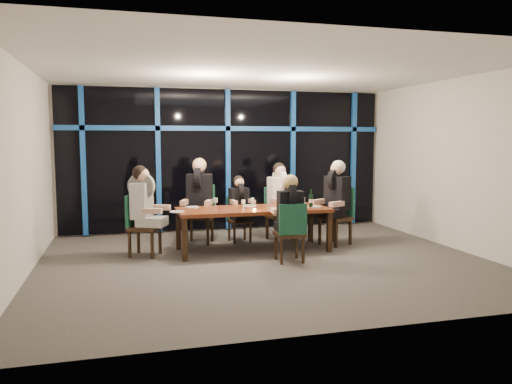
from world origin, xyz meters
TOP-DOWN VIEW (x-y plane):
  - room at (0.00, 0.00)m, footprint 7.04×7.00m
  - window_wall at (0.01, 2.93)m, footprint 6.86×0.43m
  - dining_table at (0.00, 0.80)m, footprint 2.60×1.00m
  - chair_far_left at (-0.77, 1.75)m, footprint 0.65×0.65m
  - chair_far_mid at (-0.06, 1.69)m, footprint 0.44×0.44m
  - chair_far_right at (0.73, 1.67)m, footprint 0.55×0.55m
  - chair_end_left at (-1.92, 0.92)m, footprint 0.63×0.63m
  - chair_end_right at (1.67, 0.94)m, footprint 0.65×0.65m
  - chair_near_mid at (0.36, -0.17)m, footprint 0.46×0.46m
  - diner_far_left at (-0.80, 1.67)m, footprint 0.66×0.74m
  - diner_far_mid at (-0.05, 1.61)m, footprint 0.45×0.55m
  - diner_far_right at (0.75, 1.58)m, footprint 0.55×0.67m
  - diner_end_left at (-1.84, 0.89)m, footprint 0.71×0.64m
  - diner_end_right at (1.59, 0.90)m, footprint 0.73×0.67m
  - diner_near_mid at (0.36, -0.09)m, footprint 0.48×0.60m
  - plate_far_left at (-1.01, 1.14)m, footprint 0.24×0.24m
  - plate_far_mid at (0.01, 1.05)m, footprint 0.24×0.24m
  - plate_far_right at (0.86, 1.03)m, footprint 0.24×0.24m
  - plate_end_left at (-1.28, 0.66)m, footprint 0.24×0.24m
  - plate_end_right at (1.08, 0.66)m, footprint 0.24×0.24m
  - plate_near_mid at (0.39, 0.47)m, footprint 0.24×0.24m
  - wine_bottle at (1.00, 0.61)m, footprint 0.07×0.07m
  - water_pitcher at (0.79, 0.54)m, footprint 0.13×0.11m
  - tea_light at (-0.06, 0.49)m, footprint 0.05×0.05m
  - wine_glass_a at (-0.21, 0.66)m, footprint 0.07×0.07m
  - wine_glass_b at (0.04, 0.99)m, footprint 0.06×0.06m
  - wine_glass_c at (0.43, 0.69)m, footprint 0.07×0.07m
  - wine_glass_d at (-0.65, 0.83)m, footprint 0.08×0.08m
  - wine_glass_e at (0.89, 1.03)m, footprint 0.07×0.07m

SIDE VIEW (x-z plane):
  - chair_far_mid at x=-0.06m, z-range 0.05..0.90m
  - chair_near_mid at x=0.36m, z-range 0.06..1.00m
  - chair_far_right at x=0.73m, z-range 0.06..1.07m
  - chair_end_left at x=-1.92m, z-range 0.06..1.09m
  - chair_end_right at x=1.67m, z-range 0.06..1.12m
  - chair_far_left at x=-0.77m, z-range 0.06..1.15m
  - dining_table at x=0.00m, z-range 0.31..1.06m
  - plate_far_left at x=-1.01m, z-range 0.75..0.76m
  - plate_far_mid at x=0.01m, z-range 0.75..0.76m
  - plate_far_right at x=0.86m, z-range 0.75..0.76m
  - plate_end_left at x=-1.28m, z-range 0.75..0.76m
  - plate_end_right at x=1.08m, z-range 0.75..0.76m
  - plate_near_mid at x=0.39m, z-range 0.75..0.76m
  - tea_light at x=-0.06m, z-range 0.75..0.78m
  - diner_far_mid at x=-0.05m, z-range 0.40..1.24m
  - water_pitcher at x=0.79m, z-range 0.75..0.96m
  - wine_glass_b at x=0.04m, z-range 0.79..0.94m
  - wine_glass_a at x=-0.21m, z-range 0.79..0.96m
  - wine_bottle at x=1.00m, z-range 0.71..1.03m
  - wine_glass_e at x=0.89m, z-range 0.79..0.97m
  - wine_glass_c at x=0.43m, z-range 0.79..0.97m
  - wine_glass_d at x=-0.65m, z-range 0.79..0.99m
  - diner_near_mid at x=0.36m, z-range 0.44..1.36m
  - diner_far_right at x=0.75m, z-range 0.47..1.46m
  - diner_end_left at x=-1.84m, z-range 0.48..1.48m
  - diner_end_right at x=1.59m, z-range 0.49..1.52m
  - diner_far_left at x=-0.80m, z-range 0.50..1.56m
  - window_wall at x=0.01m, z-range 0.08..3.02m
  - room at x=0.00m, z-range 0.51..3.53m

